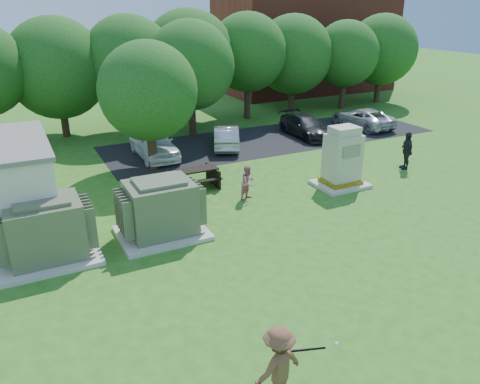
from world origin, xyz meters
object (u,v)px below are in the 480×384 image
person_at_picnic (248,182)px  car_silver_b (363,118)px  car_dark (306,126)px  transformer_left (46,232)px  transformer_right (161,210)px  batter (278,366)px  car_silver_a (226,137)px  generator_cabinet (342,161)px  car_white (154,143)px  person_walking_right (407,150)px  picnic_table (195,176)px

person_at_picnic → car_silver_b: size_ratio=0.32×
car_dark → transformer_left: bearing=-149.7°
person_at_picnic → transformer_right: bearing=176.6°
batter → transformer_left: bearing=-76.1°
person_at_picnic → car_silver_a: 7.44m
generator_cabinet → car_white: generator_cabinet is taller
batter → car_dark: batter is taller
person_walking_right → batter: bearing=-30.0°
car_white → car_dark: size_ratio=1.03×
batter → person_at_picnic: batter is taller
transformer_left → transformer_right: 3.70m
person_walking_right → car_silver_b: person_walking_right is taller
picnic_table → car_white: size_ratio=0.45×
person_walking_right → car_silver_b: bearing=177.8°
car_silver_a → car_dark: size_ratio=0.89×
picnic_table → car_silver_b: (13.65, 5.11, 0.08)m
transformer_right → generator_cabinet: generator_cabinet is taller
transformer_right → generator_cabinet: 8.60m
person_at_picnic → car_silver_b: 14.16m
batter → car_white: (2.54, 16.91, -0.13)m
generator_cabinet → batter: generator_cabinet is taller
transformer_right → car_dark: size_ratio=0.70×
car_silver_b → car_white: bearing=-2.5°
person_at_picnic → car_dark: bearing=19.3°
transformer_right → car_silver_a: transformer_right is taller
batter → picnic_table: bearing=-113.1°
car_silver_b → generator_cabinet: bearing=42.4°
transformer_right → car_white: bearing=74.8°
car_white → car_silver_b: 13.96m
transformer_left → person_at_picnic: size_ratio=2.07×
person_at_picnic → person_walking_right: person_walking_right is taller
picnic_table → person_walking_right: size_ratio=1.09×
batter → car_silver_b: bearing=-143.9°
transformer_left → generator_cabinet: size_ratio=1.11×
person_at_picnic → car_silver_a: bearing=48.4°
transformer_right → car_dark: 14.60m
generator_cabinet → car_silver_b: bearing=45.0°
transformer_right → batter: 8.13m
person_at_picnic → generator_cabinet: bearing=-30.4°
car_silver_a → transformer_right: bearing=76.7°
car_silver_a → car_silver_b: car_silver_a is taller
person_at_picnic → car_dark: size_ratio=0.34×
person_at_picnic → car_silver_b: person_at_picnic is taller
person_at_picnic → car_silver_b: bearing=7.4°
transformer_left → person_at_picnic: transformer_left is taller
generator_cabinet → car_white: (-6.16, 7.77, -0.42)m
transformer_right → person_at_picnic: (4.19, 1.54, -0.24)m
transformer_left → person_walking_right: bearing=5.1°
car_silver_a → car_silver_b: bearing=-155.1°
batter → car_white: bearing=-108.2°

